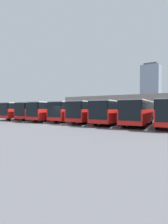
# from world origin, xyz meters

# --- Properties ---
(ground_plane) EXTENTS (600.00, 600.00, 0.00)m
(ground_plane) POSITION_xyz_m (0.00, 0.00, 0.00)
(ground_plane) COLOR #5B5B60
(curb_divider_0) EXTENTS (0.96, 7.66, 0.15)m
(curb_divider_0) POSITION_xyz_m (-10.96, -3.63, 0.07)
(curb_divider_0) COLOR #B2B2AD
(curb_divider_0) RESTS_ON ground_plane
(bus_1) EXTENTS (3.59, 11.03, 3.19)m
(bus_1) POSITION_xyz_m (-9.13, -5.24, 1.78)
(bus_1) COLOR red
(bus_1) RESTS_ON ground_plane
(curb_divider_1) EXTENTS (0.96, 7.66, 0.15)m
(curb_divider_1) POSITION_xyz_m (-7.31, -3.64, 0.07)
(curb_divider_1) COLOR #B2B2AD
(curb_divider_1) RESTS_ON ground_plane
(bus_2) EXTENTS (3.59, 11.03, 3.19)m
(bus_2) POSITION_xyz_m (-5.48, -5.20, 1.78)
(bus_2) COLOR red
(bus_2) RESTS_ON ground_plane
(curb_divider_2) EXTENTS (0.96, 7.66, 0.15)m
(curb_divider_2) POSITION_xyz_m (-3.65, -3.60, 0.07)
(curb_divider_2) COLOR #B2B2AD
(curb_divider_2) RESTS_ON ground_plane
(bus_3) EXTENTS (3.59, 11.03, 3.19)m
(bus_3) POSITION_xyz_m (-1.83, -5.47, 1.78)
(bus_3) COLOR red
(bus_3) RESTS_ON ground_plane
(curb_divider_3) EXTENTS (0.96, 7.66, 0.15)m
(curb_divider_3) POSITION_xyz_m (-0.00, -3.87, 0.07)
(curb_divider_3) COLOR #B2B2AD
(curb_divider_3) RESTS_ON ground_plane
(bus_4) EXTENTS (3.59, 11.03, 3.19)m
(bus_4) POSITION_xyz_m (1.82, -5.93, 1.78)
(bus_4) COLOR red
(bus_4) RESTS_ON ground_plane
(curb_divider_4) EXTENTS (0.96, 7.66, 0.15)m
(curb_divider_4) POSITION_xyz_m (3.65, -4.33, 0.07)
(curb_divider_4) COLOR #B2B2AD
(curb_divider_4) RESTS_ON ground_plane
(bus_5) EXTENTS (3.59, 11.03, 3.19)m
(bus_5) POSITION_xyz_m (5.48, -5.14, 1.78)
(bus_5) COLOR red
(bus_5) RESTS_ON ground_plane
(curb_divider_5) EXTENTS (0.96, 7.66, 0.15)m
(curb_divider_5) POSITION_xyz_m (7.31, -3.54, 0.07)
(curb_divider_5) COLOR #B2B2AD
(curb_divider_5) RESTS_ON ground_plane
(bus_6) EXTENTS (3.59, 11.03, 3.19)m
(bus_6) POSITION_xyz_m (9.13, -5.75, 1.78)
(bus_6) COLOR red
(bus_6) RESTS_ON ground_plane
(curb_divider_6) EXTENTS (0.96, 7.66, 0.15)m
(curb_divider_6) POSITION_xyz_m (10.96, -4.14, 0.07)
(curb_divider_6) COLOR #B2B2AD
(curb_divider_6) RESTS_ON ground_plane
(bus_7) EXTENTS (3.59, 11.03, 3.19)m
(bus_7) POSITION_xyz_m (12.78, -5.21, 1.78)
(bus_7) COLOR red
(bus_7) RESTS_ON ground_plane
(station_building) EXTENTS (30.85, 15.60, 5.21)m
(station_building) POSITION_xyz_m (0.00, -26.89, 2.63)
(station_building) COLOR gray
(station_building) RESTS_ON ground_plane
(office_tower) EXTENTS (19.12, 19.12, 50.92)m
(office_tower) POSITION_xyz_m (27.51, -186.12, 24.86)
(office_tower) COLOR #7F8EA3
(office_tower) RESTS_ON ground_plane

